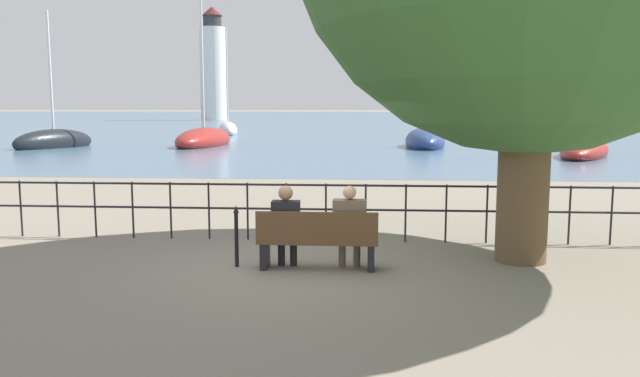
% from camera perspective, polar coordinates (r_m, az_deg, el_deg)
% --- Properties ---
extents(ground_plane, '(1000.00, 1000.00, 0.00)m').
position_cam_1_polar(ground_plane, '(9.48, -0.22, -7.32)').
color(ground_plane, gray).
extents(harbor_water, '(600.00, 300.00, 0.01)m').
position_cam_1_polar(harbor_water, '(170.78, 3.91, 6.64)').
color(harbor_water, slate).
rests_on(harbor_water, ground_plane).
extents(park_bench, '(1.80, 0.45, 0.90)m').
position_cam_1_polar(park_bench, '(9.32, -0.25, -4.85)').
color(park_bench, brown).
rests_on(park_bench, ground_plane).
extents(seated_person_left, '(0.42, 0.35, 1.26)m').
position_cam_1_polar(seated_person_left, '(9.39, -3.12, -3.14)').
color(seated_person_left, black).
rests_on(seated_person_left, ground_plane).
extents(seated_person_right, '(0.49, 0.35, 1.27)m').
position_cam_1_polar(seated_person_right, '(9.32, 2.71, -3.23)').
color(seated_person_right, brown).
rests_on(seated_person_right, ground_plane).
extents(promenade_railing, '(12.97, 0.04, 1.05)m').
position_cam_1_polar(promenade_railing, '(11.28, 0.54, -1.34)').
color(promenade_railing, black).
rests_on(promenade_railing, ground_plane).
extents(closed_umbrella, '(0.09, 0.09, 0.95)m').
position_cam_1_polar(closed_umbrella, '(9.56, -7.66, -4.02)').
color(closed_umbrella, black).
rests_on(closed_umbrella, ground_plane).
extents(sailboat_0, '(3.63, 5.77, 8.51)m').
position_cam_1_polar(sailboat_0, '(40.52, -23.14, 3.95)').
color(sailboat_0, black).
rests_on(sailboat_0, ground_plane).
extents(sailboat_1, '(3.49, 7.36, 9.79)m').
position_cam_1_polar(sailboat_1, '(56.81, -8.42, 5.31)').
color(sailboat_1, silver).
rests_on(sailboat_1, ground_plane).
extents(sailboat_2, '(2.98, 8.12, 12.28)m').
position_cam_1_polar(sailboat_2, '(40.08, -10.55, 4.40)').
color(sailboat_2, maroon).
rests_on(sailboat_2, ground_plane).
extents(sailboat_3, '(5.18, 8.02, 7.80)m').
position_cam_1_polar(sailboat_3, '(33.68, 23.04, 3.22)').
color(sailboat_3, maroon).
rests_on(sailboat_3, ground_plane).
extents(sailboat_4, '(2.76, 7.10, 9.72)m').
position_cam_1_polar(sailboat_4, '(38.54, 9.57, 4.31)').
color(sailboat_4, navy).
rests_on(sailboat_4, ground_plane).
extents(harbor_lighthouse, '(4.81, 4.81, 20.53)m').
position_cam_1_polar(harbor_lighthouse, '(118.37, -9.74, 10.81)').
color(harbor_lighthouse, white).
rests_on(harbor_lighthouse, ground_plane).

